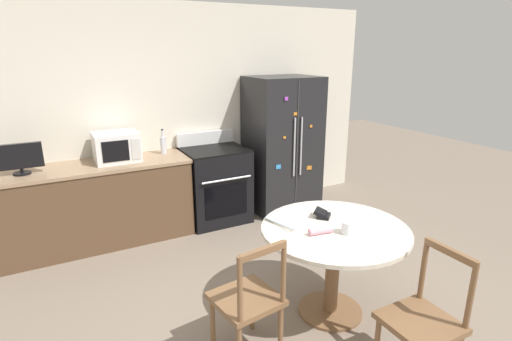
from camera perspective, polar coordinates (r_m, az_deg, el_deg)
The scene contains 15 objects.
ground_plane at distance 3.33m, azimuth 6.89°, elevation -21.71°, with size 14.00×14.00×0.00m, color gray.
back_wall at distance 5.05m, azimuth -10.15°, elevation 7.92°, with size 5.20×0.10×2.60m.
kitchen_counter at distance 4.69m, azimuth -22.04°, elevation -4.57°, with size 2.05×0.64×0.90m.
refrigerator at distance 5.25m, azimuth 3.75°, elevation 3.74°, with size 0.87×0.72×1.75m.
oven_range at distance 4.97m, azimuth -5.81°, elevation -1.94°, with size 0.74×0.68×1.08m.
microwave at distance 4.59m, azimuth -19.31°, elevation 3.21°, with size 0.46×0.40×0.31m.
countertop_tv at distance 4.49m, azimuth -30.71°, elevation 1.57°, with size 0.41×0.16×0.31m.
counter_bottle at distance 4.77m, azimuth -13.11°, elevation 3.65°, with size 0.07×0.07×0.29m.
dining_table at distance 3.23m, azimuth 11.08°, elevation -10.53°, with size 1.14×1.14×0.76m.
dining_chair_left at distance 2.86m, azimuth -1.10°, elevation -18.08°, with size 0.47×0.47×0.90m.
dining_chair_near at distance 2.89m, azimuth 22.83°, elevation -19.18°, with size 0.42×0.42×0.90m.
candle_glass at distance 3.07m, azimuth 12.97°, elevation -8.07°, with size 0.10×0.10×0.09m.
folded_napkin at distance 3.03m, azimuth 9.19°, elevation -8.49°, with size 0.19×0.08×0.05m.
wallet at distance 3.32m, azimuth 9.43°, elevation -6.16°, with size 0.17×0.17×0.07m.
mail_stack at distance 3.20m, azimuth 4.56°, elevation -7.13°, with size 0.29×0.35×0.02m.
Camera 1 is at (-1.55, -2.09, 2.08)m, focal length 28.00 mm.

